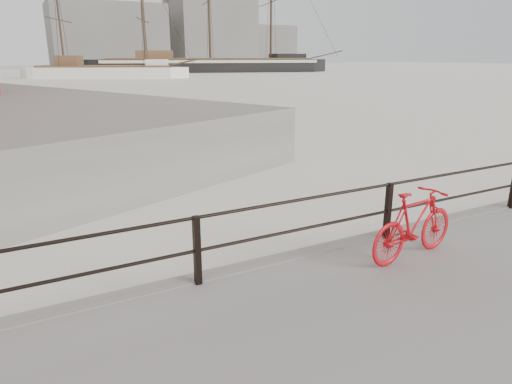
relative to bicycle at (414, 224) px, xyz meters
name	(u,v)px	position (x,y,z in m)	size (l,w,h in m)	color
ground	(501,221)	(3.72, 0.94, -0.91)	(400.00, 400.00, 0.00)	white
bicycle	(414,224)	(0.00, 0.00, 0.00)	(1.84, 0.28, 1.11)	red
barque_black	(211,72)	(35.22, 91.25, -0.91)	(60.24, 19.71, 34.07)	black
schooner_mid	(107,78)	(9.49, 73.44, -0.91)	(28.17, 11.92, 20.33)	white
industrial_west	(108,36)	(23.72, 140.94, 8.09)	(32.00, 18.00, 18.00)	gray
industrial_mid	(211,29)	(58.72, 145.94, 11.09)	(26.00, 20.00, 24.00)	gray
industrial_east	(263,46)	(81.72, 150.94, 6.09)	(20.00, 16.00, 14.00)	gray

